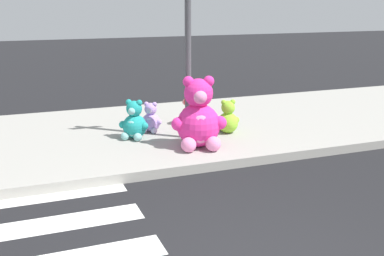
{
  "coord_description": "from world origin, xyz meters",
  "views": [
    {
      "loc": [
        -1.86,
        -3.24,
        2.52
      ],
      "look_at": [
        0.77,
        3.6,
        0.55
      ],
      "focal_mm": 44.37,
      "sensor_mm": 36.0,
      "label": 1
    }
  ],
  "objects_px": {
    "plush_lime": "(228,119)",
    "plush_red": "(189,113)",
    "plush_pink_large": "(199,119)",
    "plush_lavender": "(151,120)",
    "plush_teal": "(134,123)",
    "sign_pole": "(188,42)"
  },
  "relations": [
    {
      "from": "plush_teal",
      "to": "plush_lavender",
      "type": "bearing_deg",
      "value": 39.24
    },
    {
      "from": "plush_lime",
      "to": "plush_teal",
      "type": "distance_m",
      "value": 1.72
    },
    {
      "from": "plush_red",
      "to": "plush_lime",
      "type": "distance_m",
      "value": 0.91
    },
    {
      "from": "sign_pole",
      "to": "plush_lime",
      "type": "distance_m",
      "value": 1.65
    },
    {
      "from": "plush_lavender",
      "to": "plush_teal",
      "type": "height_order",
      "value": "plush_teal"
    },
    {
      "from": "plush_pink_large",
      "to": "plush_red",
      "type": "distance_m",
      "value": 1.5
    },
    {
      "from": "plush_pink_large",
      "to": "plush_lime",
      "type": "distance_m",
      "value": 1.07
    },
    {
      "from": "sign_pole",
      "to": "plush_lavender",
      "type": "relative_size",
      "value": 5.65
    },
    {
      "from": "plush_lavender",
      "to": "plush_pink_large",
      "type": "bearing_deg",
      "value": -68.18
    },
    {
      "from": "plush_red",
      "to": "plush_lavender",
      "type": "relative_size",
      "value": 1.08
    },
    {
      "from": "plush_red",
      "to": "plush_lime",
      "type": "bearing_deg",
      "value": -59.96
    },
    {
      "from": "plush_lime",
      "to": "plush_teal",
      "type": "relative_size",
      "value": 0.9
    },
    {
      "from": "sign_pole",
      "to": "plush_teal",
      "type": "xyz_separation_m",
      "value": [
        -0.91,
        0.3,
        -1.42
      ]
    },
    {
      "from": "plush_lime",
      "to": "plush_red",
      "type": "bearing_deg",
      "value": 120.04
    },
    {
      "from": "plush_pink_large",
      "to": "plush_red",
      "type": "bearing_deg",
      "value": 75.25
    },
    {
      "from": "sign_pole",
      "to": "plush_red",
      "type": "distance_m",
      "value": 1.71
    },
    {
      "from": "plush_red",
      "to": "plush_lime",
      "type": "relative_size",
      "value": 0.98
    },
    {
      "from": "plush_lavender",
      "to": "plush_lime",
      "type": "height_order",
      "value": "plush_lime"
    },
    {
      "from": "plush_teal",
      "to": "plush_pink_large",
      "type": "bearing_deg",
      "value": -45.29
    },
    {
      "from": "plush_lime",
      "to": "plush_teal",
      "type": "height_order",
      "value": "plush_teal"
    },
    {
      "from": "plush_pink_large",
      "to": "plush_red",
      "type": "xyz_separation_m",
      "value": [
        0.38,
        1.43,
        -0.23
      ]
    },
    {
      "from": "plush_lavender",
      "to": "plush_teal",
      "type": "distance_m",
      "value": 0.51
    }
  ]
}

